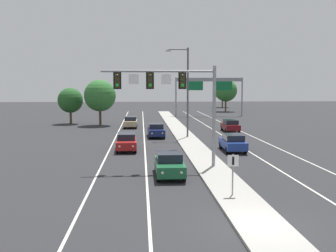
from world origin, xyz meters
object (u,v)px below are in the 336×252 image
object	(u,v)px
street_lamp_median	(186,87)
car_oncoming_tan	(131,122)
car_oncoming_green	(169,164)
tree_far_left_a	(100,93)
car_receding_blue	(233,142)
car_receding_darkred	(230,125)
median_sign_post	(233,168)
car_oncoming_red	(126,142)
tree_far_right_c	(223,90)
overhead_signal_mast	(174,92)
tree_far_left_c	(100,96)
car_oncoming_navy	(156,130)
tree_far_right_b	(226,90)
tree_far_left_b	(70,100)
highway_sign_gantry	(209,84)

from	to	relation	value
street_lamp_median	car_oncoming_tan	distance (m)	14.20
car_oncoming_green	tree_far_left_a	world-z (taller)	tree_far_left_a
car_receding_blue	car_receding_darkred	xyz separation A→B (m)	(3.22, 15.04, 0.00)
median_sign_post	car_oncoming_red	xyz separation A→B (m)	(-6.21, 15.81, -0.77)
car_oncoming_green	car_receding_blue	bearing A→B (deg)	55.63
street_lamp_median	tree_far_right_c	world-z (taller)	street_lamp_median
overhead_signal_mast	tree_far_left_a	xyz separation A→B (m)	(-13.65, 82.58, -1.74)
street_lamp_median	car_oncoming_red	world-z (taller)	street_lamp_median
car_oncoming_green	tree_far_left_c	bearing A→B (deg)	103.27
car_oncoming_navy	overhead_signal_mast	bearing A→B (deg)	-87.88
car_oncoming_tan	car_receding_darkred	bearing A→B (deg)	-24.13
tree_far_right_b	car_oncoming_navy	bearing A→B (deg)	-111.88
car_receding_blue	car_oncoming_red	bearing A→B (deg)	173.43
car_oncoming_green	tree_far_right_b	size ratio (longest dim) A/B	0.60
car_receding_darkred	tree_far_left_b	xyz separation A→B (m)	(-22.47, 12.04, 2.85)
car_oncoming_green	highway_sign_gantry	size ratio (longest dim) A/B	0.34
car_oncoming_navy	tree_far_right_c	world-z (taller)	tree_far_right_c
tree_far_right_b	car_oncoming_tan	bearing A→B (deg)	-122.00
median_sign_post	street_lamp_median	distance (m)	24.34
car_oncoming_green	car_receding_darkred	xyz separation A→B (m)	(9.68, 24.48, 0.00)
car_oncoming_tan	tree_far_right_c	distance (m)	55.77
car_oncoming_green	car_oncoming_navy	xyz separation A→B (m)	(-0.13, 19.73, 0.00)
street_lamp_median	car_receding_blue	xyz separation A→B (m)	(3.26, -9.28, -4.97)
car_oncoming_tan	tree_far_left_b	distance (m)	11.68
street_lamp_median	car_oncoming_navy	size ratio (longest dim) A/B	2.22
tree_far_right_b	tree_far_left_a	world-z (taller)	tree_far_right_b
street_lamp_median	car_oncoming_green	size ratio (longest dim) A/B	2.24
overhead_signal_mast	car_oncoming_green	world-z (taller)	overhead_signal_mast
tree_far_right_b	median_sign_post	bearing A→B (deg)	-101.90
car_receding_blue	tree_far_right_b	xyz separation A→B (m)	(11.07, 54.24, 4.02)
car_oncoming_green	tree_far_left_a	distance (m)	86.04
tree_far_right_c	tree_far_right_b	bearing A→B (deg)	-99.28
tree_far_left_c	street_lamp_median	bearing A→B (deg)	-53.35
car_oncoming_tan	tree_far_left_b	size ratio (longest dim) A/B	0.80
car_oncoming_red	tree_far_left_c	xyz separation A→B (m)	(-4.74, 23.13, 3.64)
median_sign_post	tree_far_left_a	bearing A→B (deg)	100.14
highway_sign_gantry	tree_far_left_a	distance (m)	42.36
car_receding_darkred	tree_far_left_a	world-z (taller)	tree_far_left_a
car_oncoming_green	highway_sign_gantry	world-z (taller)	highway_sign_gantry
street_lamp_median	tree_far_left_a	bearing A→B (deg)	103.85
tree_far_right_b	tree_far_left_b	bearing A→B (deg)	-138.15
tree_far_left_c	median_sign_post	bearing A→B (deg)	-74.30
median_sign_post	car_oncoming_navy	world-z (taller)	median_sign_post
street_lamp_median	tree_far_right_b	distance (m)	47.21
car_receding_blue	highway_sign_gantry	distance (m)	41.73
street_lamp_median	car_receding_darkred	xyz separation A→B (m)	(6.48, 5.77, -4.97)
car_receding_blue	car_receding_darkred	bearing A→B (deg)	77.91
tree_far_left_a	overhead_signal_mast	bearing A→B (deg)	-80.61
street_lamp_median	tree_far_right_c	distance (m)	64.30
car_oncoming_red	tree_far_left_b	bearing A→B (deg)	110.26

